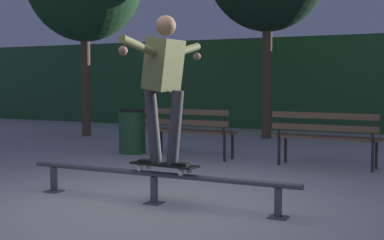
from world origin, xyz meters
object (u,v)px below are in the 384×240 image
object	(u,v)px
trash_can	(132,131)
park_bench_leftmost	(189,127)
grind_rail	(154,179)
park_bench_left_center	(325,133)
skateboard	(164,165)
skateboarder	(164,77)

from	to	relation	value
trash_can	park_bench_leftmost	bearing A→B (deg)	-5.29
grind_rail	trash_can	size ratio (longest dim) A/B	4.05
grind_rail	park_bench_leftmost	bearing A→B (deg)	110.13
park_bench_left_center	trash_can	bearing A→B (deg)	178.18
skateboard	park_bench_leftmost	distance (m)	3.43
skateboard	skateboarder	distance (m)	0.94
park_bench_leftmost	park_bench_left_center	world-z (taller)	same
park_bench_left_center	park_bench_leftmost	bearing A→B (deg)	180.00
skateboard	park_bench_left_center	distance (m)	3.34
trash_can	skateboarder	bearing A→B (deg)	-52.75
skateboarder	park_bench_left_center	distance (m)	3.43
park_bench_left_center	trash_can	world-z (taller)	park_bench_left_center
park_bench_leftmost	park_bench_left_center	size ratio (longest dim) A/B	1.00
skateboarder	grind_rail	bearing A→B (deg)	179.86
trash_can	grind_rail	bearing A→B (deg)	-54.18
skateboarder	park_bench_leftmost	world-z (taller)	skateboarder
grind_rail	park_bench_left_center	bearing A→B (deg)	70.17
skateboard	park_bench_leftmost	size ratio (longest dim) A/B	0.49
park_bench_leftmost	trash_can	xyz separation A→B (m)	(-1.21, 0.11, -0.12)
skateboard	grind_rail	bearing A→B (deg)	180.00
grind_rail	park_bench_leftmost	xyz separation A→B (m)	(-1.16, 3.17, 0.27)
skateboarder	park_bench_left_center	bearing A→B (deg)	72.22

